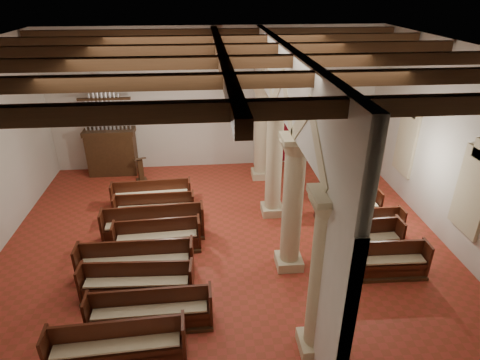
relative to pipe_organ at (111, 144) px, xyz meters
name	(u,v)px	position (x,y,z in m)	size (l,w,h in m)	color
floor	(225,239)	(4.50, -5.50, -1.37)	(14.00, 14.00, 0.00)	maroon
ceiling	(221,48)	(4.50, -5.50, 4.63)	(14.00, 14.00, 0.00)	black
wall_back	(215,100)	(4.50, 0.50, 1.63)	(14.00, 0.02, 6.00)	silver
wall_front	(244,301)	(4.50, -11.50, 1.63)	(14.00, 0.02, 6.00)	silver
wall_right	(451,146)	(11.50, -5.50, 1.63)	(0.02, 12.00, 6.00)	silver
ceiling_beams	(221,55)	(4.50, -5.50, 4.45)	(13.80, 11.80, 0.30)	#3A2312
arcade	(285,134)	(6.30, -5.50, 2.19)	(0.90, 11.90, 6.00)	#BDB28C
window_right_a	(473,192)	(11.48, -7.00, 0.83)	(0.03, 1.00, 2.20)	#33735B
window_right_b	(407,142)	(11.48, -3.00, 0.83)	(0.03, 1.00, 2.20)	#33735B
window_back	(328,115)	(9.50, 0.48, 0.83)	(1.00, 0.03, 2.20)	#33735B
pipe_organ	(111,144)	(0.00, 0.00, 0.00)	(2.10, 0.85, 4.40)	#3A2312
lectern	(141,171)	(1.28, -0.96, -0.89)	(0.56, 0.59, 1.15)	#3E1D13
dossal_curtain	(294,139)	(8.00, 0.42, -0.21)	(1.80, 0.07, 2.17)	maroon
processional_banner	(320,155)	(8.92, -0.70, -0.57)	(0.56, 0.71, 2.42)	#3A2312
hymnal_box_b	(177,275)	(3.07, -7.44, -1.13)	(0.29, 0.24, 0.29)	navy
hymnal_box_c	(182,262)	(3.17, -6.89, -1.10)	(0.34, 0.28, 0.34)	navy
tube_heater_b	(102,308)	(1.24, -8.45, -1.21)	(0.11, 0.11, 1.12)	white
nave_pew_0	(118,351)	(1.92, -9.97, -1.02)	(2.97, 0.83, 1.05)	#3A2312
nave_pew_1	(151,316)	(2.52, -8.98, -1.04)	(2.97, 0.72, 1.02)	#3A2312
nave_pew_2	(138,287)	(2.07, -7.93, -1.03)	(2.95, 0.84, 1.03)	#3A2312
nave_pew_3	(137,266)	(1.92, -7.07, -1.01)	(3.20, 0.73, 1.09)	#3A2312
nave_pew_4	(158,241)	(2.41, -5.87, -1.03)	(2.67, 0.81, 1.04)	#3A2312
nave_pew_5	(154,228)	(2.22, -5.18, -1.01)	(3.27, 0.90, 1.11)	#3A2312
nave_pew_6	(155,211)	(2.14, -4.03, -1.06)	(2.77, 0.69, 0.96)	#3A2312
nave_pew_7	(152,198)	(1.94, -3.02, -1.06)	(2.92, 0.77, 0.96)	#3A2312
aisle_pew_0	(389,265)	(9.05, -7.66, -1.02)	(2.10, 0.75, 1.04)	#3A2312
aisle_pew_1	(367,243)	(8.79, -6.63, -0.99)	(2.04, 0.83, 1.12)	#3A2312
aisle_pew_2	(373,227)	(9.37, -5.71, -1.05)	(1.89, 0.64, 0.96)	#3A2312
aisle_pew_3	(348,211)	(8.86, -4.67, -1.01)	(2.22, 0.78, 1.08)	#3A2312
aisle_pew_4	(347,192)	(9.30, -3.34, -0.99)	(2.07, 0.85, 1.13)	#3A2312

